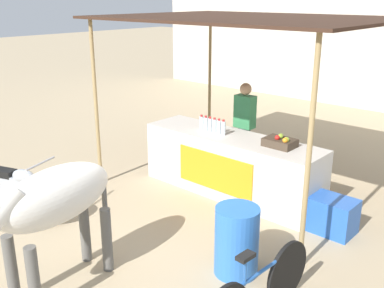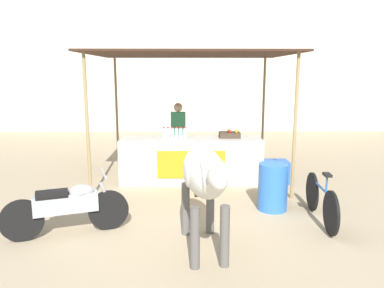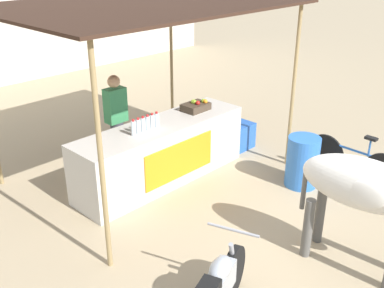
# 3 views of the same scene
# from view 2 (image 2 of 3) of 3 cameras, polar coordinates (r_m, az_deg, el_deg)

# --- Properties ---
(ground_plane) EXTENTS (60.00, 60.00, 0.00)m
(ground_plane) POSITION_cam_2_polar(r_m,az_deg,el_deg) (6.14, 0.07, -11.58)
(ground_plane) COLOR tan
(building_wall_far) EXTENTS (16.00, 0.50, 6.08)m
(building_wall_far) POSITION_cam_2_polar(r_m,az_deg,el_deg) (15.08, -0.48, 13.53)
(building_wall_far) COLOR beige
(building_wall_far) RESTS_ON ground
(stall_counter) EXTENTS (3.00, 0.82, 0.96)m
(stall_counter) POSITION_cam_2_polar(r_m,az_deg,el_deg) (8.09, -0.16, -2.45)
(stall_counter) COLOR beige
(stall_counter) RESTS_ON ground
(stall_awning) EXTENTS (4.20, 3.20, 2.74)m
(stall_awning) POSITION_cam_2_polar(r_m,az_deg,el_deg) (8.18, -0.19, 12.88)
(stall_awning) COLOR #382319
(stall_awning) RESTS_ON ground
(water_bottle_row) EXTENTS (0.52, 0.07, 0.25)m
(water_bottle_row) POSITION_cam_2_polar(r_m,az_deg,el_deg) (7.93, -2.69, 1.65)
(water_bottle_row) COLOR silver
(water_bottle_row) RESTS_ON stall_counter
(fruit_crate) EXTENTS (0.44, 0.32, 0.18)m
(fruit_crate) POSITION_cam_2_polar(r_m,az_deg,el_deg) (8.08, 5.78, 1.46)
(fruit_crate) COLOR #3F3326
(fruit_crate) RESTS_ON stall_counter
(vendor_behind_counter) EXTENTS (0.34, 0.22, 1.65)m
(vendor_behind_counter) POSITION_cam_2_polar(r_m,az_deg,el_deg) (8.75, -2.10, 1.04)
(vendor_behind_counter) COLOR #383842
(vendor_behind_counter) RESTS_ON ground
(cooler_box) EXTENTS (0.60, 0.44, 0.48)m
(cooler_box) POSITION_cam_2_polar(r_m,az_deg,el_deg) (8.27, 12.35, -4.13)
(cooler_box) COLOR blue
(cooler_box) RESTS_ON ground
(water_barrel) EXTENTS (0.50, 0.50, 0.82)m
(water_barrel) POSITION_cam_2_polar(r_m,az_deg,el_deg) (6.62, 12.20, -6.40)
(water_barrel) COLOR blue
(water_barrel) RESTS_ON ground
(cow) EXTENTS (0.68, 1.85, 1.44)m
(cow) POSITION_cam_2_polar(r_m,az_deg,el_deg) (4.82, 1.85, -4.92)
(cow) COLOR silver
(cow) RESTS_ON ground
(motorcycle_parked) EXTENTS (1.73, 0.78, 0.90)m
(motorcycle_parked) POSITION_cam_2_polar(r_m,az_deg,el_deg) (5.79, -18.41, -9.04)
(motorcycle_parked) COLOR black
(motorcycle_parked) RESTS_ON ground
(bicycle_leaning) EXTENTS (0.13, 1.66, 0.85)m
(bicycle_leaning) POSITION_cam_2_polar(r_m,az_deg,el_deg) (6.33, 19.06, -8.13)
(bicycle_leaning) COLOR black
(bicycle_leaning) RESTS_ON ground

